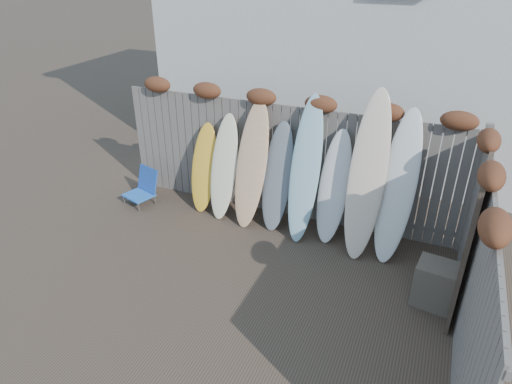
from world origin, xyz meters
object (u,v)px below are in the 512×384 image
at_px(beach_chair, 143,187).
at_px(wooden_crate, 436,284).
at_px(lattice_panel, 470,238).
at_px(surfboard_0, 204,168).

bearing_deg(beach_chair, wooden_crate, -9.02).
bearing_deg(lattice_panel, beach_chair, 178.69).
distance_m(lattice_panel, surfboard_0, 4.45).
height_order(lattice_panel, surfboard_0, lattice_panel).
xyz_separation_m(beach_chair, wooden_crate, (5.21, -0.83, 0.00)).
bearing_deg(lattice_panel, surfboard_0, 173.01).
xyz_separation_m(lattice_panel, surfboard_0, (-4.33, 0.99, -0.25)).
bearing_deg(surfboard_0, lattice_panel, -13.98).
height_order(beach_chair, surfboard_0, surfboard_0).
height_order(beach_chair, lattice_panel, lattice_panel).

